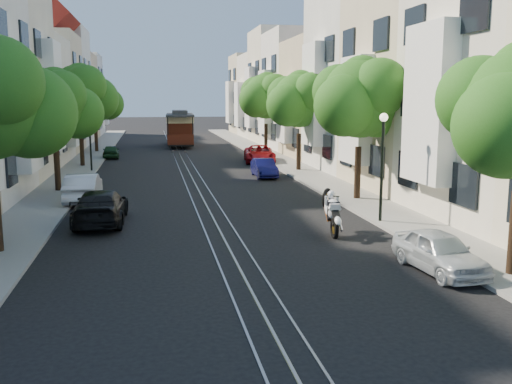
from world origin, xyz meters
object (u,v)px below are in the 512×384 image
tree_w_b (55,107)px  tree_w_d (95,100)px  lamp_west (90,129)px  parked_car_w_far (111,152)px  parked_car_w_mid (83,188)px  parked_car_e_mid (264,168)px  tree_e_b (361,100)px  tree_e_d (267,97)px  tree_e_c (300,101)px  cable_car (180,127)px  parked_car_w_near (101,207)px  lamp_east (383,151)px  sportbike_rider (332,210)px  parked_car_e_far (259,154)px  tree_w_c (80,94)px  parked_car_e_near (439,252)px

tree_w_b → tree_w_d: bearing=90.0°
lamp_west → parked_car_w_far: bearing=85.4°
parked_car_w_mid → parked_car_e_mid: bearing=-146.2°
tree_e_b → tree_e_d: bearing=90.0°
tree_e_c → lamp_west: size_ratio=1.57×
tree_e_b → cable_car: bearing=101.8°
tree_e_b → parked_car_w_far: bearing=120.7°
tree_e_c → parked_car_e_mid: tree_e_c is taller
cable_car → parked_car_w_near: bearing=-95.5°
cable_car → parked_car_e_mid: size_ratio=2.50×
tree_e_b → tree_w_d: 30.60m
lamp_east → sportbike_rider: size_ratio=2.02×
parked_car_e_mid → parked_car_w_near: parked_car_w_near is taller
tree_e_c → lamp_west: bearing=171.5°
cable_car → parked_car_w_mid: (-6.10, -30.44, -1.25)m
tree_e_b → tree_w_d: tree_e_b is taller
tree_w_d → cable_car: tree_w_d is taller
tree_w_b → lamp_west: bearing=84.0°
parked_car_e_far → parked_car_w_near: 21.96m
lamp_east → lamp_west: bearing=125.0°
tree_e_c → tree_w_d: same height
tree_w_c → lamp_east: (13.44, -20.98, -2.22)m
parked_car_e_near → parked_car_w_far: parked_car_e_near is taller
tree_e_d → parked_car_e_mid: size_ratio=2.00×
lamp_west → parked_car_w_mid: bearing=-86.4°
tree_e_c → parked_car_w_far: tree_e_c is taller
tree_e_c → tree_e_d: bearing=90.0°
parked_car_e_mid → parked_car_w_mid: 12.04m
tree_w_d → parked_car_e_mid: bearing=-57.8°
tree_e_d → parked_car_w_far: size_ratio=2.17×
parked_car_w_far → parked_car_w_mid: bearing=88.1°
parked_car_e_far → parked_car_w_mid: bearing=-120.8°
tree_w_c → parked_car_e_near: (12.63, -27.14, -4.48)m
sportbike_rider → cable_car: size_ratio=0.24×
tree_e_b → tree_w_d: size_ratio=1.03×
tree_e_b → tree_e_d: tree_e_d is taller
lamp_west → parked_car_w_mid: lamp_west is taller
tree_e_c → lamp_east: (-0.96, -15.98, -1.75)m
sportbike_rider → parked_car_w_far: bearing=113.5°
tree_w_b → parked_car_e_mid: 12.70m
tree_w_d → tree_e_b: bearing=-61.9°
lamp_west → tree_w_b: bearing=-96.0°
tree_e_c → parked_car_w_near: bearing=-129.7°
parked_car_w_near → lamp_west: bearing=-81.6°
tree_w_c → tree_w_d: tree_w_c is taller
lamp_west → tree_e_b: bearing=-43.8°
sportbike_rider → lamp_west: bearing=122.6°
tree_e_c → lamp_east: tree_e_c is taller
tree_e_d → lamp_east: size_ratio=1.65×
parked_car_e_far → parked_car_w_far: 12.32m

